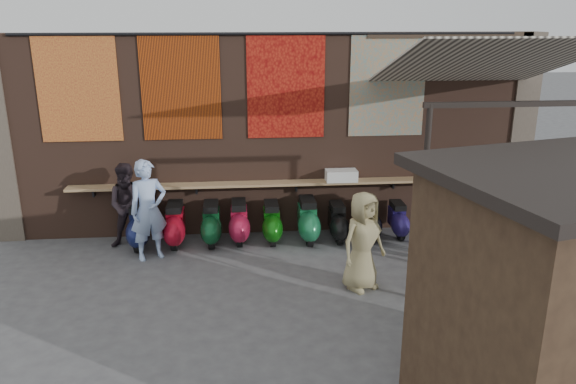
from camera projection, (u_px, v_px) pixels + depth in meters
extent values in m
plane|color=#474749|center=(281.00, 287.00, 9.32)|extent=(70.00, 70.00, 0.00)
cube|color=brown|center=(270.00, 135.00, 11.29)|extent=(10.00, 0.40, 4.00)
cube|color=#4C4238|center=(2.00, 140.00, 10.83)|extent=(0.50, 0.50, 4.00)
cube|color=#4C4238|center=(518.00, 131.00, 11.74)|extent=(0.50, 0.50, 4.00)
cube|color=#9E7A51|center=(272.00, 183.00, 11.21)|extent=(8.00, 0.32, 0.05)
cube|color=white|center=(341.00, 175.00, 11.26)|extent=(0.62, 0.32, 0.23)
cube|color=maroon|center=(78.00, 89.00, 10.46)|extent=(1.50, 0.02, 2.00)
cube|color=#D4470C|center=(181.00, 88.00, 10.63)|extent=(1.50, 0.02, 2.00)
cube|color=#B12816|center=(286.00, 86.00, 10.81)|extent=(1.50, 0.02, 2.00)
cube|color=teal|center=(388.00, 85.00, 10.98)|extent=(1.50, 0.02, 2.00)
cylinder|color=black|center=(270.00, 34.00, 10.48)|extent=(9.50, 0.06, 0.06)
imported|color=#A0BAE9|center=(148.00, 210.00, 10.17)|extent=(0.81, 0.69, 1.87)
imported|color=#281F25|center=(129.00, 206.00, 10.73)|extent=(0.86, 0.70, 1.66)
imported|color=black|center=(494.00, 231.00, 9.48)|extent=(1.05, 0.82, 1.66)
imported|color=slate|center=(512.00, 220.00, 9.74)|extent=(1.22, 0.76, 1.81)
imported|color=tan|center=(363.00, 241.00, 9.05)|extent=(0.96, 0.85, 1.65)
cube|color=black|center=(567.00, 311.00, 5.74)|extent=(3.00, 2.53, 2.82)
cube|color=gold|center=(507.00, 221.00, 6.45)|extent=(1.17, 0.33, 0.50)
cube|color=#473321|center=(497.00, 300.00, 6.76)|extent=(2.12, 0.62, 0.06)
cube|color=beige|center=(484.00, 63.00, 9.42)|extent=(3.20, 3.28, 0.97)
cube|color=#33261C|center=(451.00, 35.00, 10.81)|extent=(3.30, 0.08, 0.12)
cube|color=black|center=(524.00, 104.00, 8.14)|extent=(3.00, 0.08, 0.08)
cylinder|color=black|center=(423.00, 206.00, 8.47)|extent=(0.09, 0.09, 3.10)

